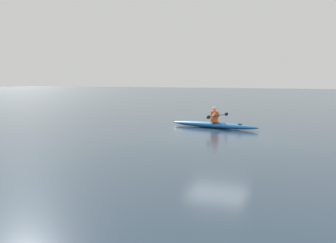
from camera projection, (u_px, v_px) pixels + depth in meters
ground_plane at (218, 137)px, 16.80m from camera, size 160.00×160.00×0.00m
kayak at (214, 125)px, 19.79m from camera, size 4.70×1.43×0.29m
kayaker at (215, 116)px, 19.71m from camera, size 0.61×2.30×0.76m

